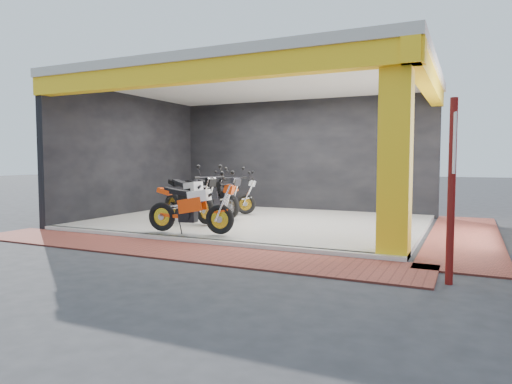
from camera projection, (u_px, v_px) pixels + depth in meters
ground at (220, 236)px, 9.85m from camera, size 80.00×80.00×0.00m
showroom_floor at (258, 222)px, 11.65m from camera, size 8.00×6.00×0.10m
showroom_ceiling at (258, 81)px, 11.40m from camera, size 8.40×6.40×0.20m
back_wall at (300, 156)px, 14.33m from camera, size 8.20×0.20×3.50m
left_wall at (131, 156)px, 13.27m from camera, size 0.20×6.20×3.50m
corner_column at (396, 153)px, 7.46m from camera, size 0.50×0.50×3.50m
header_beam_front at (193, 73)px, 8.71m from camera, size 8.40×0.30×0.40m
header_beam_right at (428, 82)px, 9.72m from camera, size 0.30×6.40×0.40m
floor_kerb at (194, 241)px, 8.92m from camera, size 8.00×0.20×0.10m
paver_front at (170, 250)px, 8.22m from camera, size 9.00×1.40×0.03m
paver_right at (465, 237)px, 9.61m from camera, size 1.40×7.00×0.03m
signpost at (452, 183)px, 5.89m from camera, size 0.10×0.34×2.43m
moto_hero at (220, 205)px, 9.22m from camera, size 2.13×1.00×1.25m
moto_row_a at (205, 196)px, 10.65m from camera, size 2.37×1.65×1.36m
moto_row_b at (230, 194)px, 11.70m from camera, size 2.27×1.49×1.30m
moto_row_c at (246, 194)px, 12.70m from camera, size 2.04×1.21×1.17m
moto_row_d at (218, 192)px, 13.65m from camera, size 2.02×1.07×1.17m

